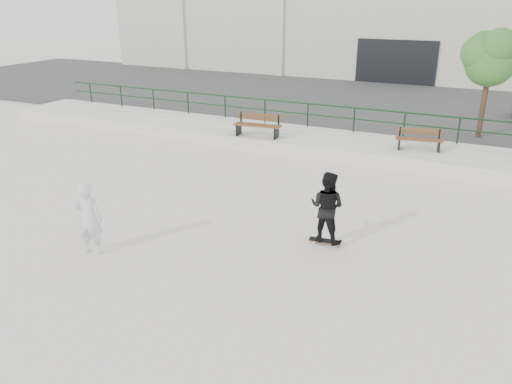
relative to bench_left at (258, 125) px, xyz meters
The scene contains 11 objects.
ground 8.89m from the bench_left, 75.19° to the right, with size 120.00×120.00×0.00m, color silver.
ledge 2.55m from the bench_left, 22.93° to the left, with size 30.00×3.00×0.50m, color #B7B5A7.
parking_strip 9.75m from the bench_left, 76.57° to the left, with size 60.00×14.00×0.50m, color #3B3B3B.
railing 3.21m from the bench_left, 44.96° to the left, with size 28.00×0.06×1.03m.
commercial_building 23.84m from the bench_left, 84.50° to the left, with size 44.20×16.33×8.00m.
bench_left is the anchor object (origin of this frame).
bench_right 6.12m from the bench_left, ahead, with size 1.71×0.81×0.76m.
tree 9.17m from the bench_left, 24.88° to the left, with size 2.34×2.08×4.16m.
skateboard 8.54m from the bench_left, 53.18° to the right, with size 0.80×0.30×0.09m.
standing_skater 8.49m from the bench_left, 53.18° to the right, with size 0.86×0.67×1.78m, color black.
seated_skater 9.63m from the bench_left, 88.47° to the right, with size 0.64×0.42×1.77m, color silver.
Camera 1 is at (6.08, -8.89, 5.69)m, focal length 35.00 mm.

